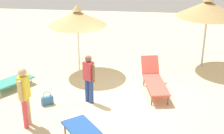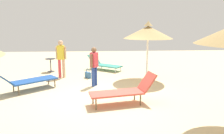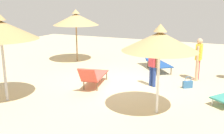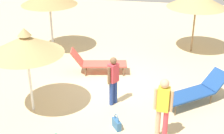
{
  "view_description": "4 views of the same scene",
  "coord_description": "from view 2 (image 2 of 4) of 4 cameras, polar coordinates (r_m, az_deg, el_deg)",
  "views": [
    {
      "loc": [
        9.22,
        0.47,
        4.92
      ],
      "look_at": [
        -0.51,
        -0.62,
        0.84
      ],
      "focal_mm": 52.52,
      "sensor_mm": 36.0,
      "label": 1
    },
    {
      "loc": [
        0.19,
        6.79,
        2.41
      ],
      "look_at": [
        -0.32,
        -0.93,
        0.81
      ],
      "focal_mm": 33.35,
      "sensor_mm": 36.0,
      "label": 2
    },
    {
      "loc": [
        -8.83,
        -3.72,
        3.13
      ],
      "look_at": [
        -0.42,
        0.09,
        0.79
      ],
      "focal_mm": 41.94,
      "sensor_mm": 36.0,
      "label": 3
    },
    {
      "loc": [
        1.91,
        -9.59,
        5.23
      ],
      "look_at": [
        0.14,
        -0.24,
        0.77
      ],
      "focal_mm": 51.61,
      "sensor_mm": 36.0,
      "label": 4
    }
  ],
  "objects": [
    {
      "name": "side_table_round",
      "position": [
        11.12,
        -16.5,
        1.1
      ],
      "size": [
        0.51,
        0.51,
        0.69
      ],
      "color": "#2D2D33",
      "rests_on": "ground"
    },
    {
      "name": "parasol_umbrella_edge",
      "position": [
        9.05,
        9.85,
        9.38
      ],
      "size": [
        2.08,
        2.08,
        2.55
      ],
      "color": "white",
      "rests_on": "ground"
    },
    {
      "name": "person_standing_far_left",
      "position": [
        8.16,
        -4.91,
        0.76
      ],
      "size": [
        0.33,
        0.41,
        1.55
      ],
      "color": "navy",
      "rests_on": "ground"
    },
    {
      "name": "ground",
      "position": [
        7.23,
        -2.05,
        -8.25
      ],
      "size": [
        24.0,
        24.0,
        0.1
      ],
      "primitive_type": "cube",
      "color": "beige"
    },
    {
      "name": "person_standing_front",
      "position": [
        9.71,
        -13.78,
        2.87
      ],
      "size": [
        0.48,
        0.25,
        1.71
      ],
      "color": "tan",
      "rests_on": "ground"
    },
    {
      "name": "lounge_chair_near_right",
      "position": [
        8.19,
        -22.56,
        -3.24
      ],
      "size": [
        2.08,
        1.84,
        0.89
      ],
      "color": "#1E478C",
      "rests_on": "ground"
    },
    {
      "name": "lounge_chair_near_left",
      "position": [
        6.4,
        3.59,
        -6.33
      ],
      "size": [
        2.09,
        0.98,
        0.93
      ],
      "color": "#CC4C3F",
      "rests_on": "ground"
    },
    {
      "name": "handbag",
      "position": [
        9.55,
        -6.63,
        -2.08
      ],
      "size": [
        0.31,
        0.37,
        0.45
      ],
      "color": "#336699",
      "rests_on": "ground"
    },
    {
      "name": "lounge_chair_back",
      "position": [
        11.15,
        -2.26,
        0.89
      ],
      "size": [
        1.88,
        1.6,
        0.79
      ],
      "color": "teal",
      "rests_on": "ground"
    }
  ]
}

